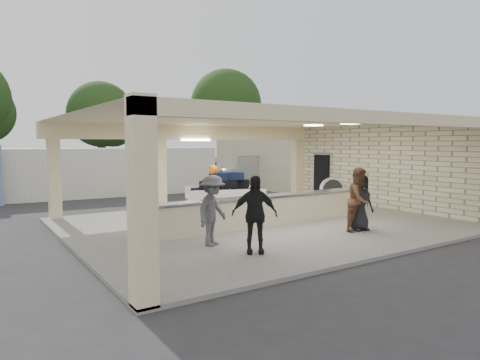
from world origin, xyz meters
TOP-DOWN VIEW (x-y plane):
  - ground at (0.00, 0.00)m, footprint 120.00×120.00m
  - pavilion at (0.21, 0.66)m, footprint 12.01×10.00m
  - baggage_counter at (0.00, -0.50)m, footprint 8.20×0.58m
  - luggage_cart at (-0.20, 1.96)m, footprint 3.11×2.48m
  - drum_fan at (5.50, 2.09)m, footprint 1.04×0.79m
  - baggage_handler at (-0.68, 1.93)m, footprint 0.51×0.75m
  - passenger_a at (1.77, -2.75)m, footprint 1.00×0.60m
  - passenger_b at (-2.37, -3.11)m, footprint 1.16×0.91m
  - passenger_c at (-2.83, -1.87)m, footprint 1.23×0.97m
  - passenger_d at (1.88, -2.66)m, footprint 0.91×0.52m
  - car_white_a at (8.37, 12.52)m, footprint 5.39×2.73m
  - car_white_b at (12.20, 13.41)m, footprint 4.84×2.59m
  - car_dark at (7.59, 15.37)m, footprint 4.31×2.31m
  - container_white at (-1.75, 11.18)m, footprint 11.59×3.00m
  - fence at (11.00, 9.00)m, footprint 12.06×0.06m
  - tree_mid at (2.32, 26.16)m, footprint 6.00×5.60m
  - tree_right at (14.32, 25.16)m, footprint 7.20×7.00m
  - adjacent_building at (9.50, 10.00)m, footprint 6.00×8.00m

SIDE VIEW (x-z plane):
  - ground at x=0.00m, z-range 0.00..0.00m
  - baggage_counter at x=0.00m, z-range 0.10..1.08m
  - car_dark at x=7.59m, z-range 0.00..1.37m
  - drum_fan at x=5.50m, z-range 0.14..1.26m
  - car_white_b at x=12.20m, z-range 0.00..1.45m
  - car_white_a at x=8.37m, z-range 0.00..1.51m
  - luggage_cart at x=-0.20m, z-range 0.16..1.74m
  - passenger_d at x=1.88m, z-range 0.10..1.84m
  - passenger_c at x=-2.83m, z-range 0.10..1.94m
  - baggage_handler at x=-0.68m, z-range 0.10..1.97m
  - passenger_b at x=-2.37m, z-range 0.10..1.99m
  - fence at x=11.00m, z-range 0.04..2.07m
  - passenger_a at x=1.77m, z-range 0.10..2.03m
  - container_white at x=-1.75m, z-range 0.00..2.49m
  - pavilion at x=0.21m, z-range -0.43..3.12m
  - adjacent_building at x=9.50m, z-range 0.00..3.20m
  - tree_mid at x=2.32m, z-range 0.96..8.96m
  - tree_right at x=14.32m, z-range 1.21..11.21m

